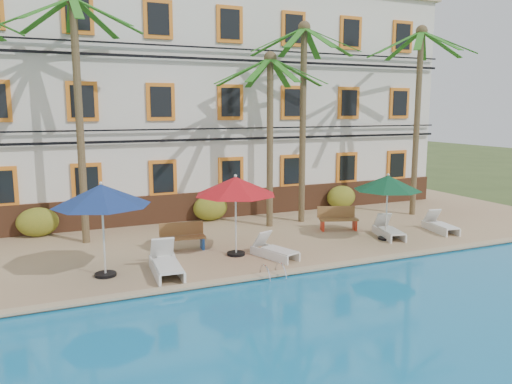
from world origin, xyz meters
name	(u,v)px	position (x,y,z in m)	size (l,w,h in m)	color
ground	(266,273)	(0.00, 0.00, 0.00)	(100.00, 100.00, 0.00)	#384C23
pool_deck	(213,233)	(0.00, 5.00, 0.12)	(30.00, 12.00, 0.25)	tan
swimming_pool	(430,384)	(0.00, -7.00, 0.10)	(26.00, 12.00, 0.20)	#1775AE
pool_coping	(279,273)	(0.00, -0.90, 0.28)	(30.00, 0.35, 0.06)	tan
hotel_building	(178,100)	(0.00, 9.98, 5.37)	(25.40, 6.44, 10.22)	silver
palm_b	(77,85)	(-4.79, 4.99, 5.76)	(4.57, 4.57, 8.61)	brown
palm_c	(270,114)	(2.31, 4.67, 4.78)	(4.57, 4.57, 6.92)	brown
palm_d	(303,95)	(3.90, 4.90, 5.52)	(4.57, 4.57, 8.19)	brown
palm_e	(418,95)	(9.21, 4.14, 5.56)	(4.57, 4.57, 8.26)	brown
shrub_left	(38,222)	(-6.35, 6.60, 0.80)	(1.50, 0.90, 1.10)	#315D1A
shrub_mid	(210,208)	(0.42, 6.60, 0.80)	(1.50, 0.90, 1.10)	#315D1A
shrub_right	(341,197)	(7.01, 6.60, 0.80)	(1.50, 0.90, 1.10)	#315D1A
umbrella_blue	(102,196)	(-4.62, 0.95, 2.59)	(2.74, 2.74, 2.73)	black
umbrella_red	(236,186)	(-0.44, 1.40, 2.52)	(2.66, 2.66, 2.66)	black
umbrella_green	(388,183)	(5.29, 1.05, 2.33)	(2.44, 2.44, 2.44)	black
lounger_b	(166,264)	(-3.00, 0.39, 0.57)	(0.88, 2.11, 0.97)	silver
lounger_c	(167,260)	(-2.85, 0.95, 0.50)	(0.84, 1.70, 0.77)	silver
lounger_d	(274,250)	(0.57, 0.66, 0.51)	(1.13, 1.79, 0.80)	silver
lounger_e	(388,230)	(5.61, 1.29, 0.52)	(1.04, 1.84, 0.82)	silver
lounger_f	(440,225)	(7.99, 1.17, 0.51)	(0.91, 1.79, 0.81)	silver
bench_left	(183,236)	(-1.86, 2.70, 0.72)	(1.54, 0.63, 0.93)	olive
bench_right	(338,218)	(4.51, 3.00, 0.72)	(1.57, 0.94, 0.93)	olive
pool_ladder	(273,276)	(-0.25, -1.00, 0.25)	(0.54, 0.74, 0.74)	silver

